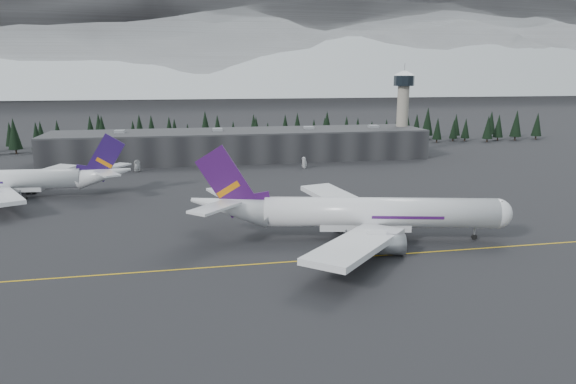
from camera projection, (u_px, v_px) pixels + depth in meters
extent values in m
plane|color=black|center=(307.00, 257.00, 103.58)|extent=(1400.00, 1400.00, 0.00)
cube|color=gold|center=(309.00, 260.00, 101.67)|extent=(400.00, 0.40, 0.02)
cube|color=black|center=(241.00, 146.00, 221.80)|extent=(160.00, 30.00, 12.00)
cube|color=#333335|center=(241.00, 131.00, 220.39)|extent=(160.00, 30.00, 0.60)
cylinder|color=gray|center=(402.00, 119.00, 236.54)|extent=(5.20, 5.20, 32.00)
cylinder|color=black|center=(404.00, 81.00, 232.69)|extent=(9.20, 9.20, 4.50)
cone|color=silver|center=(404.00, 73.00, 231.92)|extent=(10.00, 10.00, 2.00)
cube|color=black|center=(233.00, 133.00, 256.85)|extent=(360.00, 20.00, 15.00)
cylinder|color=silver|center=(380.00, 212.00, 113.82)|extent=(51.36, 18.08, 6.68)
sphere|color=silver|center=(497.00, 213.00, 112.97)|extent=(6.68, 6.68, 6.68)
cone|color=silver|center=(230.00, 207.00, 114.70)|extent=(19.72, 10.73, 9.67)
cube|color=silver|center=(344.00, 201.00, 131.24)|extent=(16.63, 32.41, 2.85)
cylinder|color=gray|center=(373.00, 215.00, 125.48)|extent=(8.00, 5.75, 4.23)
cube|color=silver|center=(357.00, 245.00, 97.64)|extent=(27.19, 29.35, 2.85)
cylinder|color=gray|center=(387.00, 244.00, 103.80)|extent=(8.00, 5.75, 4.23)
cube|color=#37104D|center=(227.00, 182.00, 113.45)|extent=(13.85, 3.73, 16.57)
cube|color=#C66B0B|center=(228.00, 189.00, 113.81)|extent=(5.43, 1.83, 4.08)
cube|color=silver|center=(225.00, 193.00, 120.93)|extent=(8.35, 13.17, 0.56)
cube|color=silver|center=(215.00, 207.00, 107.92)|extent=(12.01, 12.36, 0.56)
cylinder|color=black|center=(474.00, 233.00, 114.11)|extent=(0.56, 0.56, 3.34)
cylinder|color=black|center=(343.00, 225.00, 119.95)|extent=(0.56, 0.56, 3.34)
cylinder|color=black|center=(346.00, 238.00, 110.19)|extent=(0.56, 0.56, 3.34)
cylinder|color=silver|center=(0.00, 180.00, 151.89)|extent=(46.11, 8.38, 5.98)
cone|color=silver|center=(104.00, 174.00, 155.81)|extent=(17.04, 6.85, 8.66)
cube|color=silver|center=(1.00, 197.00, 138.16)|extent=(19.03, 28.69, 2.56)
cube|color=silver|center=(39.00, 175.00, 167.98)|extent=(21.23, 28.05, 2.56)
cylinder|color=#96989E|center=(14.00, 184.00, 162.24)|extent=(6.67, 4.12, 3.79)
cube|color=#210F48|center=(105.00, 158.00, 154.74)|extent=(12.64, 1.16, 14.85)
cube|color=#BF670B|center=(104.00, 163.00, 155.05)|extent=(4.88, 0.81, 3.66)
cube|color=silver|center=(107.00, 173.00, 150.00)|extent=(8.97, 11.81, 0.50)
cube|color=silver|center=(114.00, 166.00, 161.54)|extent=(9.74, 11.64, 0.50)
cylinder|color=black|center=(21.00, 196.00, 149.41)|extent=(0.50, 0.50, 2.99)
cylinder|color=black|center=(31.00, 189.00, 158.07)|extent=(0.50, 0.50, 2.99)
imported|color=silver|center=(137.00, 170.00, 194.17)|extent=(3.78, 5.05, 1.27)
imported|color=silver|center=(305.00, 166.00, 201.47)|extent=(4.91, 3.48, 1.55)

